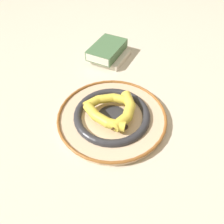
# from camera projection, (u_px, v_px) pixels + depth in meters

# --- Properties ---
(ground_plane) EXTENTS (2.80, 2.80, 0.00)m
(ground_plane) POSITION_uv_depth(u_px,v_px,m) (121.00, 125.00, 0.76)
(ground_plane) COLOR beige
(decorative_bowl) EXTENTS (0.38, 0.38, 0.04)m
(decorative_bowl) POSITION_uv_depth(u_px,v_px,m) (112.00, 116.00, 0.76)
(decorative_bowl) COLOR beige
(decorative_bowl) RESTS_ON ground_plane
(banana_a) EXTENTS (0.18, 0.08, 0.03)m
(banana_a) POSITION_uv_depth(u_px,v_px,m) (107.00, 100.00, 0.77)
(banana_a) COLOR yellow
(banana_a) RESTS_ON decorative_bowl
(banana_b) EXTENTS (0.11, 0.16, 0.03)m
(banana_b) POSITION_uv_depth(u_px,v_px,m) (102.00, 118.00, 0.71)
(banana_b) COLOR yellow
(banana_b) RESTS_ON decorative_bowl
(banana_c) EXTENTS (0.13, 0.15, 0.04)m
(banana_c) POSITION_uv_depth(u_px,v_px,m) (126.00, 111.00, 0.72)
(banana_c) COLOR yellow
(banana_c) RESTS_ON decorative_bowl
(book_stack) EXTENTS (0.23, 0.23, 0.07)m
(book_stack) POSITION_uv_depth(u_px,v_px,m) (108.00, 52.00, 1.01)
(book_stack) COLOR silver
(book_stack) RESTS_ON ground_plane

